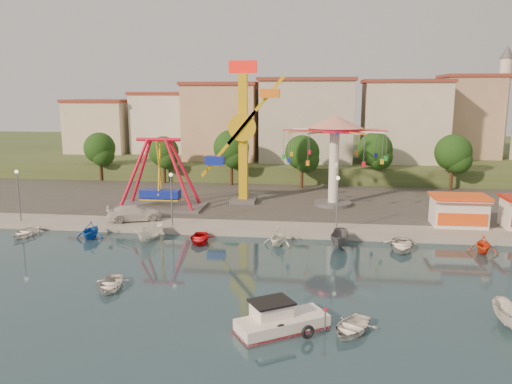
% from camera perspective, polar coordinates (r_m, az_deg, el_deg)
% --- Properties ---
extents(ground, '(200.00, 200.00, 0.00)m').
position_cam_1_polar(ground, '(36.37, -3.06, -10.49)').
color(ground, '#16303C').
rests_on(ground, ground).
extents(quay_deck, '(200.00, 100.00, 0.60)m').
position_cam_1_polar(quay_deck, '(96.35, 3.40, 3.35)').
color(quay_deck, '#9E998E').
rests_on(quay_deck, ground).
extents(asphalt_pad, '(90.00, 28.00, 0.01)m').
position_cam_1_polar(asphalt_pad, '(64.82, 1.56, -0.21)').
color(asphalt_pad, '#4C4944').
rests_on(asphalt_pad, quay_deck).
extents(hill_terrace, '(200.00, 60.00, 3.00)m').
position_cam_1_polar(hill_terrace, '(101.14, 3.59, 4.41)').
color(hill_terrace, '#384C26').
rests_on(hill_terrace, ground).
extents(pirate_ship_ride, '(10.00, 5.00, 8.00)m').
position_cam_1_polar(pirate_ship_ride, '(57.25, -10.96, 1.92)').
color(pirate_ship_ride, '#59595E').
rests_on(pirate_ship_ride, quay_deck).
extents(kamikaze_tower, '(6.68, 3.10, 16.50)m').
position_cam_1_polar(kamikaze_tower, '(58.31, -1.18, 6.34)').
color(kamikaze_tower, '#59595E').
rests_on(kamikaze_tower, quay_deck).
extents(wave_swinger, '(11.60, 11.60, 10.40)m').
position_cam_1_polar(wave_swinger, '(57.78, 8.97, 5.87)').
color(wave_swinger, '#59595E').
rests_on(wave_swinger, quay_deck).
extents(booth_left, '(5.40, 3.78, 3.08)m').
position_cam_1_polar(booth_left, '(52.87, 22.16, -1.95)').
color(booth_left, white).
rests_on(booth_left, quay_deck).
extents(lamp_post_0, '(0.14, 0.14, 5.00)m').
position_cam_1_polar(lamp_post_0, '(56.11, -25.48, -0.51)').
color(lamp_post_0, '#59595E').
rests_on(lamp_post_0, quay_deck).
extents(lamp_post_1, '(0.14, 0.14, 5.00)m').
position_cam_1_polar(lamp_post_1, '(49.43, -9.62, -1.02)').
color(lamp_post_1, '#59595E').
rests_on(lamp_post_1, quay_deck).
extents(lamp_post_2, '(0.14, 0.14, 5.00)m').
position_cam_1_polar(lamp_post_2, '(47.44, 9.25, -1.52)').
color(lamp_post_2, '#59595E').
rests_on(lamp_post_2, quay_deck).
extents(tree_0, '(4.60, 4.60, 7.19)m').
position_cam_1_polar(tree_0, '(77.60, -17.44, 4.80)').
color(tree_0, '#382314').
rests_on(tree_0, quay_deck).
extents(tree_1, '(4.35, 4.35, 6.80)m').
position_cam_1_polar(tree_1, '(73.37, -10.51, 4.57)').
color(tree_1, '#382314').
rests_on(tree_1, quay_deck).
extents(tree_2, '(5.02, 5.02, 7.85)m').
position_cam_1_polar(tree_2, '(70.51, -2.83, 5.07)').
color(tree_2, '#382314').
rests_on(tree_2, quay_deck).
extents(tree_3, '(4.68, 4.68, 7.32)m').
position_cam_1_polar(tree_3, '(68.11, 5.30, 4.51)').
color(tree_3, '#382314').
rests_on(tree_3, quay_deck).
extents(tree_4, '(4.86, 4.86, 7.60)m').
position_cam_1_polar(tree_4, '(71.47, 13.45, 4.73)').
color(tree_4, '#382314').
rests_on(tree_4, quay_deck).
extents(tree_5, '(4.83, 4.83, 7.54)m').
position_cam_1_polar(tree_5, '(71.51, 21.61, 4.22)').
color(tree_5, '#382314').
rests_on(tree_5, quay_deck).
extents(building_0, '(9.26, 9.53, 11.87)m').
position_cam_1_polar(building_0, '(88.68, -19.53, 7.66)').
color(building_0, beige).
rests_on(building_0, hill_terrace).
extents(building_1, '(12.33, 9.01, 8.63)m').
position_cam_1_polar(building_1, '(89.16, -10.93, 7.07)').
color(building_1, silver).
rests_on(building_1, hill_terrace).
extents(building_2, '(11.95, 9.28, 11.23)m').
position_cam_1_polar(building_2, '(86.53, -2.45, 8.00)').
color(building_2, tan).
rests_on(building_2, hill_terrace).
extents(building_3, '(12.59, 10.50, 9.20)m').
position_cam_1_polar(building_3, '(82.26, 6.78, 7.06)').
color(building_3, beige).
rests_on(building_3, hill_terrace).
extents(building_4, '(10.75, 9.23, 9.24)m').
position_cam_1_polar(building_4, '(86.64, 15.80, 6.94)').
color(building_4, beige).
rests_on(building_4, hill_terrace).
extents(building_5, '(12.77, 10.96, 11.21)m').
position_cam_1_polar(building_5, '(87.77, 24.69, 7.04)').
color(building_5, tan).
rests_on(building_5, hill_terrace).
extents(minaret, '(2.80, 2.80, 18.00)m').
position_cam_1_polar(minaret, '(92.26, 26.39, 9.51)').
color(minaret, silver).
rests_on(minaret, hill_terrace).
extents(cabin_motorboat, '(5.57, 4.55, 1.87)m').
position_cam_1_polar(cabin_motorboat, '(29.72, 2.74, -14.60)').
color(cabin_motorboat, white).
rests_on(cabin_motorboat, ground).
extents(rowboat_a, '(3.02, 3.79, 0.70)m').
position_cam_1_polar(rowboat_a, '(36.85, -16.35, -10.06)').
color(rowboat_a, white).
rests_on(rowboat_a, ground).
extents(rowboat_b, '(3.73, 4.14, 0.70)m').
position_cam_1_polar(rowboat_b, '(29.96, 10.82, -14.90)').
color(rowboat_b, silver).
rests_on(rowboat_b, ground).
extents(skiff, '(1.51, 3.69, 1.40)m').
position_cam_1_polar(skiff, '(33.28, 27.06, -12.58)').
color(skiff, silver).
rests_on(skiff, ground).
extents(van, '(5.94, 4.23, 1.60)m').
position_cam_1_polar(van, '(52.61, -13.71, -2.34)').
color(van, silver).
rests_on(van, quay_deck).
extents(moored_boat_0, '(2.80, 3.73, 0.73)m').
position_cam_1_polar(moored_boat_0, '(52.84, -24.92, -4.18)').
color(moored_boat_0, white).
rests_on(moored_boat_0, ground).
extents(moored_boat_1, '(2.68, 3.09, 1.60)m').
position_cam_1_polar(moored_boat_1, '(49.57, -18.42, -4.15)').
color(moored_boat_1, blue).
rests_on(moored_boat_1, ground).
extents(moored_boat_2, '(2.39, 4.01, 1.46)m').
position_cam_1_polar(moored_boat_2, '(47.41, -12.03, -4.59)').
color(moored_boat_2, white).
rests_on(moored_boat_2, ground).
extents(moored_boat_3, '(3.08, 3.98, 0.76)m').
position_cam_1_polar(moored_boat_3, '(46.21, -6.48, -5.28)').
color(moored_boat_3, red).
rests_on(moored_boat_3, ground).
extents(moored_boat_4, '(3.24, 3.52, 1.55)m').
position_cam_1_polar(moored_boat_4, '(45.00, 2.54, -5.14)').
color(moored_boat_4, white).
rests_on(moored_boat_4, ground).
extents(moored_boat_5, '(2.03, 4.10, 1.52)m').
position_cam_1_polar(moored_boat_5, '(44.93, 9.55, -5.34)').
color(moored_boat_5, '#5D5C62').
rests_on(moored_boat_5, ground).
extents(moored_boat_6, '(3.52, 4.54, 0.86)m').
position_cam_1_polar(moored_boat_6, '(45.59, 16.25, -5.83)').
color(moored_boat_6, silver).
rests_on(moored_boat_6, ground).
extents(moored_boat_7, '(3.14, 3.41, 1.51)m').
position_cam_1_polar(moored_boat_7, '(47.10, 24.51, -5.45)').
color(moored_boat_7, '#ED3E15').
rests_on(moored_boat_7, ground).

